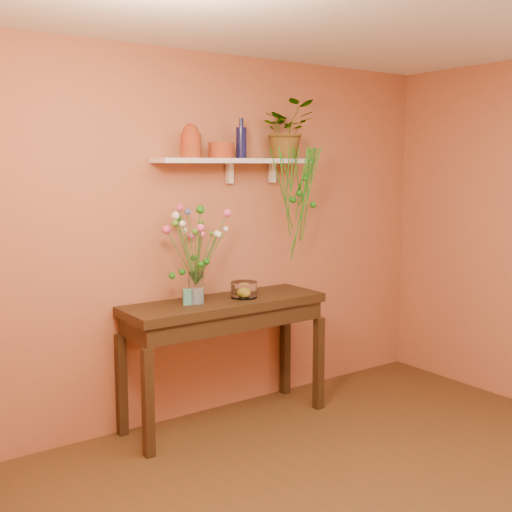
% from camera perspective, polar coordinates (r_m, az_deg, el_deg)
% --- Properties ---
extents(room, '(4.04, 4.04, 2.70)m').
position_cam_1_polar(room, '(3.37, 15.39, -1.34)').
color(room, '#523319').
rests_on(room, ground).
extents(sideboard, '(1.52, 0.49, 0.92)m').
position_cam_1_polar(sideboard, '(4.67, -2.81, -5.52)').
color(sideboard, '#352212').
rests_on(sideboard, ground).
extents(wall_shelf, '(1.30, 0.24, 0.19)m').
position_cam_1_polar(wall_shelf, '(4.77, -1.68, 8.44)').
color(wall_shelf, white).
rests_on(wall_shelf, room).
extents(terracotta_jug, '(0.15, 0.15, 0.24)m').
position_cam_1_polar(terracotta_jug, '(4.53, -5.85, 10.13)').
color(terracotta_jug, '#AC441B').
rests_on(terracotta_jug, wall_shelf).
extents(terracotta_pot, '(0.22, 0.22, 0.11)m').
position_cam_1_polar(terracotta_pot, '(4.67, -3.14, 9.40)').
color(terracotta_pot, '#AC441B').
rests_on(terracotta_pot, wall_shelf).
extents(blue_bottle, '(0.10, 0.10, 0.29)m').
position_cam_1_polar(blue_bottle, '(4.76, -1.32, 10.14)').
color(blue_bottle, '#11123D').
rests_on(blue_bottle, wall_shelf).
extents(spider_plant, '(0.48, 0.45, 0.45)m').
position_cam_1_polar(spider_plant, '(5.03, 2.75, 11.21)').
color(spider_plant, '#1D6A14').
rests_on(spider_plant, wall_shelf).
extents(plant_fronds, '(0.52, 0.38, 0.87)m').
position_cam_1_polar(plant_fronds, '(4.92, 4.03, 5.95)').
color(plant_fronds, '#1D6A14').
rests_on(plant_fronds, wall_shelf).
extents(glass_vase, '(0.11, 0.11, 0.23)m').
position_cam_1_polar(glass_vase, '(4.51, -5.37, -3.03)').
color(glass_vase, white).
rests_on(glass_vase, sideboard).
extents(bouquet, '(0.49, 0.50, 0.56)m').
position_cam_1_polar(bouquet, '(4.46, -5.59, 1.76)').
color(bouquet, '#386B28').
rests_on(bouquet, glass_vase).
extents(glass_bowl, '(0.20, 0.20, 0.12)m').
position_cam_1_polar(glass_bowl, '(4.70, -1.08, -3.09)').
color(glass_bowl, white).
rests_on(glass_bowl, sideboard).
extents(lemon, '(0.08, 0.08, 0.08)m').
position_cam_1_polar(lemon, '(4.69, -1.09, -3.23)').
color(lemon, yellow).
rests_on(lemon, glass_bowl).
extents(carton, '(0.07, 0.06, 0.11)m').
position_cam_1_polar(carton, '(4.49, -6.19, -3.65)').
color(carton, teal).
rests_on(carton, sideboard).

